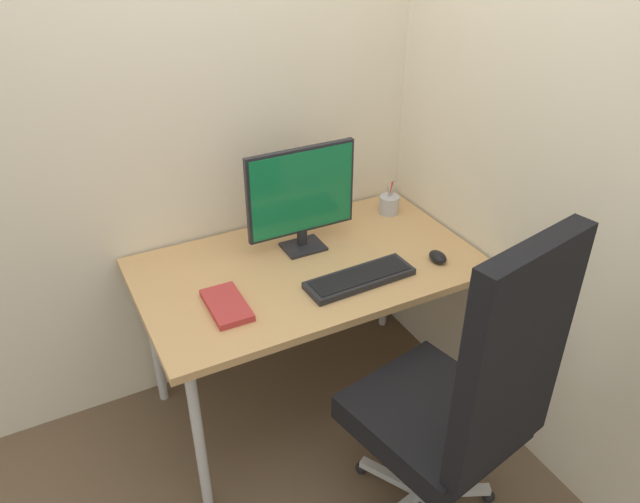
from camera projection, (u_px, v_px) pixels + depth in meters
The scene contains 10 objects.
ground_plane at pixel (310, 398), 2.85m from camera, with size 8.00×8.00×0.00m, color brown.
wall_back at pixel (259, 74), 2.44m from camera, with size 2.98×0.04×2.80m, color beige.
wall_side_right at pixel (510, 93), 2.22m from camera, with size 0.04×2.41×2.80m, color beige.
desk at pixel (309, 276), 2.49m from camera, with size 1.36×0.79×0.74m.
office_chair at pixel (465, 398), 1.95m from camera, with size 0.57×0.63×1.29m.
monitor at pixel (301, 195), 2.45m from camera, with size 0.47×0.13×0.44m.
keyboard at pixel (360, 278), 2.35m from camera, with size 0.44×0.15×0.03m.
mouse at pixel (438, 257), 2.47m from camera, with size 0.06×0.09×0.04m, color black.
pen_holder at pixel (389, 204), 2.82m from camera, with size 0.09×0.09×0.16m.
notebook at pixel (227, 305), 2.21m from camera, with size 0.13×0.24×0.03m, color #B23333.
Camera 1 is at (-0.91, -1.86, 2.07)m, focal length 34.40 mm.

